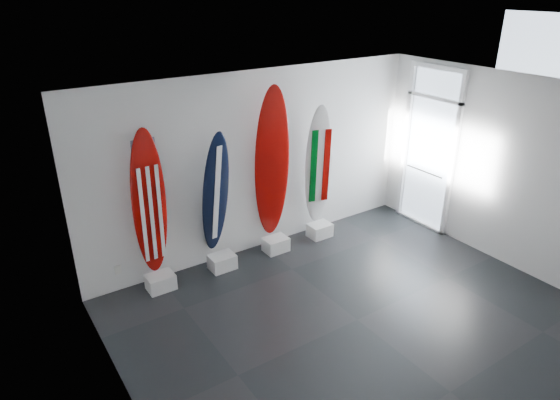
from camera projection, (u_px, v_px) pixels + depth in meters
floor at (357, 320)px, 6.67m from camera, size 6.00×6.00×0.00m
ceiling at (375, 100)px, 5.45m from camera, size 6.00×6.00×0.00m
wall_back at (259, 163)px, 7.96m from camera, size 6.00×0.00×6.00m
wall_left at (124, 301)px, 4.54m from camera, size 0.00×5.00×5.00m
wall_right at (510, 173)px, 7.58m from camera, size 0.00×5.00×5.00m
display_block_usa at (161, 282)px, 7.30m from camera, size 0.40×0.30×0.24m
surfboard_usa at (149, 204)px, 6.87m from camera, size 0.51×0.20×2.23m
display_block_navy at (222, 262)px, 7.82m from camera, size 0.40×0.30×0.24m
surfboard_navy at (216, 194)px, 7.43m from camera, size 0.52×0.49×2.05m
display_block_swiss at (276, 244)px, 8.33m from camera, size 0.40×0.30×0.24m
surfboard_swiss at (272, 164)px, 7.83m from camera, size 0.63×0.41×2.59m
display_block_italy at (320, 230)px, 8.81m from camera, size 0.40×0.30×0.24m
surfboard_italy at (318, 166)px, 8.40m from camera, size 0.52×0.34×2.15m
wall_outlet at (118, 270)px, 7.17m from camera, size 0.09×0.02×0.13m
glass_door at (429, 151)px, 8.77m from camera, size 0.12×1.16×2.85m
balcony at (468, 183)px, 9.82m from camera, size 2.80×2.20×1.20m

